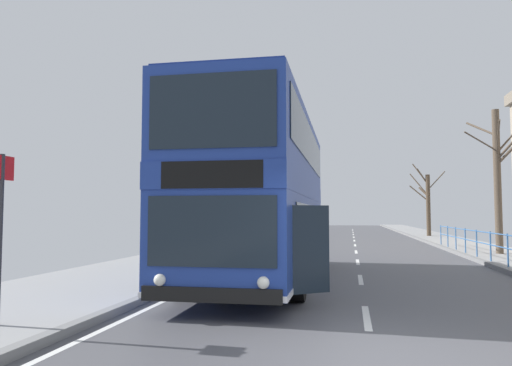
% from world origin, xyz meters
% --- Properties ---
extents(ground, '(15.80, 140.00, 0.20)m').
position_xyz_m(ground, '(-0.72, -0.00, 0.04)').
color(ground, '#4C4C51').
extents(double_decker_bus_main, '(3.24, 10.52, 4.36)m').
position_xyz_m(double_decker_bus_main, '(-2.51, 6.82, 2.28)').
color(double_decker_bus_main, navy).
rests_on(double_decker_bus_main, ground).
extents(pedestrian_railing_far_kerb, '(0.05, 20.26, 1.01)m').
position_xyz_m(pedestrian_railing_far_kerb, '(4.45, 10.96, 0.82)').
color(pedestrian_railing_far_kerb, '#386BA8').
rests_on(pedestrian_railing_far_kerb, ground).
extents(bus_stop_sign_near, '(0.08, 0.44, 2.50)m').
position_xyz_m(bus_stop_sign_near, '(-5.30, 0.34, 1.69)').
color(bus_stop_sign_near, '#2D2D33').
rests_on(bus_stop_sign_near, ground).
extents(bare_tree_far_00, '(2.52, 3.51, 5.94)m').
position_xyz_m(bare_tree_far_00, '(5.74, 15.35, 3.33)').
color(bare_tree_far_00, brown).
rests_on(bare_tree_far_00, ground).
extents(bare_tree_far_01, '(2.53, 1.18, 5.45)m').
position_xyz_m(bare_tree_far_01, '(5.41, 31.76, 2.68)').
color(bare_tree_far_01, '#4C3D2D').
rests_on(bare_tree_far_01, ground).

